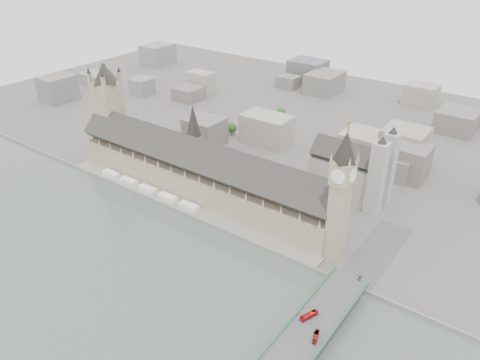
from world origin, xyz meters
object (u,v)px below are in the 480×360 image
Objects in this scene: red_bus_north at (309,316)px; westminster_bridge at (296,351)px; westminster_abbey at (352,172)px; palace_of_westminster at (199,172)px; red_bus_south at (316,336)px; car_silver at (315,335)px; victoria_tower at (109,107)px; car_approach at (360,278)px; elizabeth_tower at (341,188)px.

westminster_bridge is at bearing -57.36° from red_bus_north.
palace_of_westminster is at bearing -145.83° from westminster_abbey.
red_bus_south is (57.42, -172.48, -13.44)m from westminster_abbey.
car_silver is (167.44, -96.22, -11.66)m from palace_of_westminster.
victoria_tower is 311.30m from red_bus_south.
red_bus_north is at bearing 107.70° from car_silver.
elizabeth_tower is at bearing 133.72° from car_approach.
red_bus_south is (30.34, -85.48, -46.44)m from elizabeth_tower.
red_bus_south is 62.05m from car_approach.
red_bus_north is (46.71, -160.86, -13.11)m from westminster_abbey.
westminster_abbey is 6.80× the size of red_bus_south.
palace_of_westminster reaches higher than westminster_bridge.
victoria_tower reaches higher than red_bus_south.
red_bus_north is 51.48m from car_approach.
elizabeth_tower is 1.07× the size of victoria_tower.
elizabeth_tower is 89.26m from red_bus_north.
westminster_bridge is 72.54m from car_approach.
elizabeth_tower is at bearing 84.31° from car_silver.
red_bus_south is at bearing -97.90° from car_approach.
car_approach is (289.96, -41.44, -44.23)m from victoria_tower.
elizabeth_tower reaches higher than victoria_tower.
westminster_bridge is at bearing -33.49° from palace_of_westminster.
palace_of_westminster is 142.94m from elizabeth_tower.
victoria_tower is at bearing 163.62° from car_approach.
red_bus_south is 1.45m from car_silver.
westminster_bridge is at bearing -141.25° from car_silver.
victoria_tower is at bearing 143.68° from red_bus_south.
car_silver is at bearing -26.15° from red_bus_north.
victoria_tower is at bearing -163.50° from westminster_abbey.
victoria_tower is 244.79m from westminster_abbey.
westminster_bridge is 13.53m from red_bus_south.
red_bus_north reaches higher than red_bus_south.
car_approach is at bearing -62.69° from westminster_abbey.
westminster_abbey is (-51.08, 182.50, 19.96)m from westminster_bridge.
red_bus_north reaches higher than car_approach.
red_bus_north is 14.51m from car_silver.
car_approach is at bearing -11.82° from palace_of_westminster.
westminster_abbey reaches higher than car_silver.
elizabeth_tower is 101.11m from car_silver.
palace_of_westminster is 2.47× the size of elizabeth_tower.
car_silver is (56.52, -171.52, -14.04)m from westminster_abbey.
palace_of_westminster reaches higher than car_silver.
palace_of_westminster is at bearing -2.96° from victoria_tower.
westminster_abbey is (-27.08, 87.00, -33.01)m from elizabeth_tower.
palace_of_westminster is 0.82× the size of westminster_bridge.
elizabeth_tower is 22.32× the size of car_silver.
victoria_tower is 20.76× the size of car_silver.
victoria_tower is (-260.00, 18.00, -2.88)m from elizabeth_tower.
victoria_tower is 19.93× the size of car_approach.
car_approach reaches higher than westminster_bridge.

